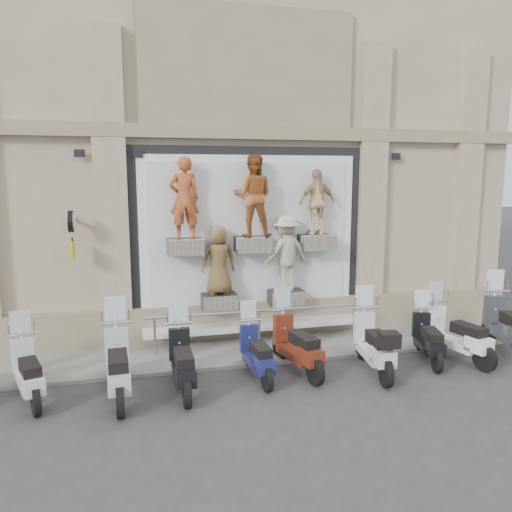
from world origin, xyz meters
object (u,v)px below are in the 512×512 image
object	(u,v)px
scooter_i	(458,324)
scooter_j	(508,314)
scooter_g	(374,332)
guard_rail	(259,330)
scooter_b	(27,360)
scooter_c	(117,352)
clock_sign_bracket	(72,228)
scooter_d	(182,350)
scooter_e	(257,343)
scooter_f	(297,333)
scooter_h	(429,329)

from	to	relation	value
scooter_i	scooter_j	xyz separation A→B (m)	(1.40, 0.17, 0.07)
scooter_g	guard_rail	bearing A→B (deg)	144.84
scooter_b	scooter_j	xyz separation A→B (m)	(9.84, 0.08, 0.13)
scooter_c	scooter_b	bearing A→B (deg)	167.55
clock_sign_bracket	scooter_i	xyz separation A→B (m)	(7.82, -2.08, -2.01)
guard_rail	scooter_d	size ratio (longest dim) A/B	2.65
guard_rail	scooter_e	world-z (taller)	scooter_e
clock_sign_bracket	scooter_g	size ratio (longest dim) A/B	0.51
clock_sign_bracket	scooter_f	size ratio (longest dim) A/B	0.52
scooter_d	scooter_e	distance (m)	1.47
scooter_e	scooter_h	distance (m)	3.73
scooter_g	scooter_d	bearing A→B (deg)	-172.25
scooter_g	scooter_h	xyz separation A→B (m)	(1.39, 0.26, -0.11)
guard_rail	scooter_h	world-z (taller)	scooter_h
scooter_f	scooter_c	bearing A→B (deg)	176.10
scooter_b	scooter_j	distance (m)	9.84
scooter_e	scooter_h	xyz separation A→B (m)	(3.73, -0.00, 0.00)
scooter_c	scooter_g	xyz separation A→B (m)	(4.90, 0.00, -0.03)
scooter_f	scooter_i	world-z (taller)	scooter_f
clock_sign_bracket	scooter_j	distance (m)	9.61
scooter_f	scooter_h	xyz separation A→B (m)	(2.87, -0.12, -0.09)
scooter_f	clock_sign_bracket	bearing A→B (deg)	146.32
scooter_c	scooter_i	size ratio (longest dim) A/B	1.06
scooter_g	scooter_i	distance (m)	2.04
scooter_h	scooter_c	bearing A→B (deg)	-161.98
scooter_f	scooter_h	size ratio (longest dim) A/B	1.13
scooter_f	scooter_g	world-z (taller)	scooter_g
scooter_e	scooter_i	world-z (taller)	scooter_i
scooter_i	scooter_j	bearing A→B (deg)	-5.37
scooter_j	clock_sign_bracket	bearing A→B (deg)	-178.51
scooter_g	scooter_j	size ratio (longest dim) A/B	0.94
scooter_d	scooter_j	world-z (taller)	scooter_j
scooter_b	scooter_c	size ratio (longest dim) A/B	0.88
scooter_f	scooter_e	bearing A→B (deg)	177.62
scooter_h	scooter_i	world-z (taller)	scooter_i
scooter_g	scooter_h	world-z (taller)	scooter_g
scooter_b	scooter_h	world-z (taller)	scooter_b
scooter_b	scooter_h	xyz separation A→B (m)	(7.81, 0.00, -0.03)
clock_sign_bracket	scooter_i	bearing A→B (deg)	-14.88
scooter_d	scooter_g	xyz separation A→B (m)	(3.78, -0.03, 0.04)
guard_rail	scooter_j	xyz separation A→B (m)	(5.32, -1.44, 0.40)
scooter_e	scooter_i	distance (m)	4.37
scooter_d	scooter_h	size ratio (longest dim) A/B	1.10
scooter_i	scooter_c	bearing A→B (deg)	169.15
guard_rail	scooter_b	world-z (taller)	scooter_b
clock_sign_bracket	scooter_f	world-z (taller)	clock_sign_bracket
scooter_e	scooter_g	bearing A→B (deg)	-9.52
scooter_f	scooter_i	xyz separation A→B (m)	(3.51, -0.20, -0.00)
scooter_c	scooter_j	bearing A→B (deg)	-0.38
guard_rail	scooter_e	size ratio (longest dim) A/B	2.91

